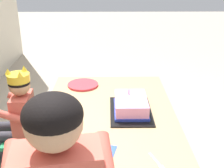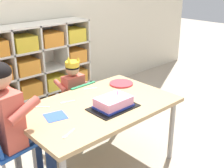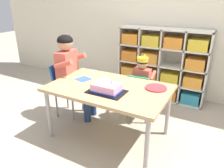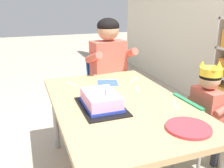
% 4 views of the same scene
% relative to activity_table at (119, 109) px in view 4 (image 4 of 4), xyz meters
% --- Properties ---
extents(activity_table, '(1.26, 0.80, 0.61)m').
position_rel_activity_table_xyz_m(activity_table, '(0.00, 0.00, 0.00)').
color(activity_table, tan).
rests_on(activity_table, ground).
extents(classroom_chair_blue, '(0.32, 0.31, 0.62)m').
position_rel_activity_table_xyz_m(classroom_chair_blue, '(0.16, 0.50, -0.17)').
color(classroom_chair_blue, '#238451').
rests_on(classroom_chair_blue, ground).
extents(child_with_crown, '(0.30, 0.31, 0.85)m').
position_rel_activity_table_xyz_m(child_with_crown, '(0.16, 0.60, -0.02)').
color(child_with_crown, '#D15647').
rests_on(child_with_crown, ground).
extents(classroom_chair_adult_side, '(0.36, 0.37, 0.70)m').
position_rel_activity_table_xyz_m(classroom_chair_adult_side, '(-0.75, 0.17, -0.11)').
color(classroom_chair_adult_side, '#1E4CA8').
rests_on(classroom_chair_adult_side, ground).
extents(adult_helper_seated, '(0.45, 0.44, 1.07)m').
position_rel_activity_table_xyz_m(adult_helper_seated, '(-0.64, 0.18, 0.11)').
color(adult_helper_seated, '#D15647').
rests_on(adult_helper_seated, ground).
extents(birthday_cake_on_tray, '(0.38, 0.25, 0.13)m').
position_rel_activity_table_xyz_m(birthday_cake_on_tray, '(0.05, -0.13, 0.09)').
color(birthday_cake_on_tray, black).
rests_on(birthday_cake_on_tray, activity_table).
extents(paper_plate_stack, '(0.22, 0.22, 0.01)m').
position_rel_activity_table_xyz_m(paper_plate_stack, '(0.46, 0.19, 0.06)').
color(paper_plate_stack, '#DB333D').
rests_on(paper_plate_stack, activity_table).
extents(paper_napkin_square, '(0.18, 0.18, 0.00)m').
position_rel_activity_table_xyz_m(paper_napkin_square, '(-0.37, 0.05, 0.06)').
color(paper_napkin_square, '#3356B7').
rests_on(paper_napkin_square, activity_table).
extents(fork_by_napkin, '(0.13, 0.06, 0.00)m').
position_rel_activity_table_xyz_m(fork_by_napkin, '(-0.44, -0.22, 0.06)').
color(fork_by_napkin, white).
rests_on(fork_by_napkin, activity_table).
extents(fork_beside_plate_stack, '(0.11, 0.11, 0.00)m').
position_rel_activity_table_xyz_m(fork_beside_plate_stack, '(-0.37, 0.28, 0.06)').
color(fork_beside_plate_stack, white).
rests_on(fork_beside_plate_stack, activity_table).
extents(fork_near_cake_tray, '(0.12, 0.05, 0.00)m').
position_rel_activity_table_xyz_m(fork_near_cake_tray, '(-0.16, 0.21, 0.06)').
color(fork_near_cake_tray, white).
rests_on(fork_near_cake_tray, activity_table).
extents(fork_at_table_front_edge, '(0.12, 0.07, 0.00)m').
position_rel_activity_table_xyz_m(fork_at_table_front_edge, '(0.18, 0.30, 0.06)').
color(fork_at_table_front_edge, white).
rests_on(fork_at_table_front_edge, activity_table).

